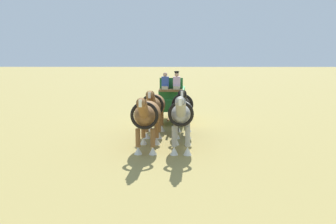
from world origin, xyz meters
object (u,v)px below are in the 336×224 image
(draft_horse_rear_near, at_px, (183,106))
(draft_horse_rear_off, at_px, (154,106))
(draft_horse_lead_near, at_px, (181,115))
(draft_horse_lead_off, at_px, (147,116))
(show_wagon, at_px, (172,99))

(draft_horse_rear_near, xyz_separation_m, draft_horse_rear_off, (-0.08, -1.30, -0.03))
(draft_horse_lead_near, relative_size, draft_horse_lead_off, 1.00)
(show_wagon, xyz_separation_m, draft_horse_rear_off, (3.57, -0.83, 0.08))
(draft_horse_lead_near, bearing_deg, draft_horse_rear_near, 177.18)
(show_wagon, relative_size, draft_horse_lead_off, 1.85)
(draft_horse_rear_near, bearing_deg, show_wagon, -172.64)
(show_wagon, bearing_deg, draft_horse_lead_off, -8.81)
(draft_horse_rear_near, distance_m, draft_horse_lead_near, 2.60)
(show_wagon, bearing_deg, draft_horse_rear_near, 7.36)
(show_wagon, distance_m, draft_horse_lead_off, 6.24)
(show_wagon, xyz_separation_m, draft_horse_lead_near, (6.24, 0.34, 0.13))
(draft_horse_rear_off, height_order, draft_horse_lead_off, draft_horse_lead_off)
(show_wagon, distance_m, draft_horse_lead_near, 6.25)
(draft_horse_rear_near, xyz_separation_m, draft_horse_lead_off, (2.52, -1.43, -0.03))
(draft_horse_rear_near, relative_size, draft_horse_lead_near, 0.98)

